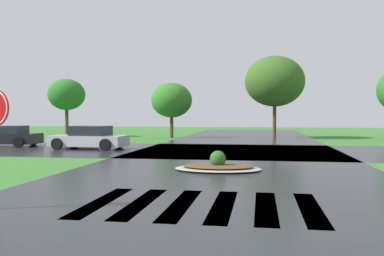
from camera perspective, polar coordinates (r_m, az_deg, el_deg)
The scene contains 8 objects.
asphalt_roadway at distance 14.41m, azimuth 4.09°, elevation -5.91°, with size 10.66×80.00×0.01m, color #232628.
asphalt_cross_road at distance 22.95m, azimuth 5.96°, elevation -3.02°, with size 90.00×9.60×0.01m, color #232628.
crosswalk_stripes at distance 9.36m, azimuth 1.32°, elevation -10.13°, with size 4.95×3.37×0.01m.
median_island at distance 15.02m, azimuth 3.44°, elevation -5.09°, with size 3.01×2.08×0.68m.
car_blue_compact at distance 24.73m, azimuth -13.41°, elevation -1.32°, with size 4.30×2.32×1.29m.
car_dark_suv at distance 28.53m, azimuth -23.68°, elevation -1.02°, with size 4.52×2.19×1.25m.
drainage_pipe_stack at distance 27.47m, azimuth -14.01°, elevation -1.45°, with size 1.75×1.02×0.78m.
background_treeline at distance 35.14m, azimuth 4.35°, elevation 4.99°, with size 40.78×4.82×6.59m.
Camera 1 is at (1.23, -4.22, 1.95)m, focal length 40.36 mm.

